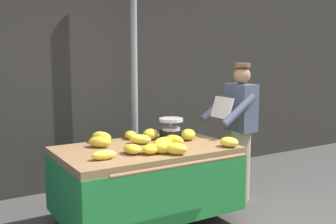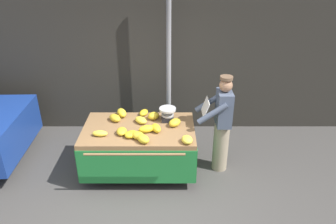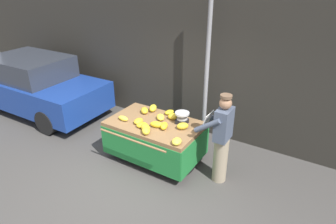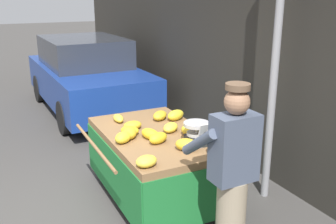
{
  "view_description": "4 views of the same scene",
  "coord_description": "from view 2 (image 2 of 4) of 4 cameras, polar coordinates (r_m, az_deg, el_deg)",
  "views": [
    {
      "loc": [
        -2.13,
        -2.87,
        1.87
      ],
      "look_at": [
        0.18,
        0.97,
        1.21
      ],
      "focal_mm": 45.2,
      "sensor_mm": 36.0,
      "label": 1
    },
    {
      "loc": [
        0.4,
        -3.56,
        3.44
      ],
      "look_at": [
        0.42,
        1.14,
        1.07
      ],
      "focal_mm": 34.37,
      "sensor_mm": 36.0,
      "label": 2
    },
    {
      "loc": [
        2.82,
        -3.16,
        3.56
      ],
      "look_at": [
        0.32,
        0.86,
        1.24
      ],
      "focal_mm": 31.33,
      "sensor_mm": 36.0,
      "label": 3
    },
    {
      "loc": [
        3.69,
        -0.7,
        2.4
      ],
      "look_at": [
        -0.02,
        1.12,
        1.11
      ],
      "focal_mm": 41.16,
      "sensor_mm": 36.0,
      "label": 4
    }
  ],
  "objects": [
    {
      "name": "ground_plane",
      "position": [
        4.97,
        -5.0,
        -17.24
      ],
      "size": [
        60.0,
        60.0,
        0.0
      ],
      "primitive_type": "plane",
      "color": "#423F3D"
    },
    {
      "name": "back_wall",
      "position": [
        6.47,
        -3.85,
        12.27
      ],
      "size": [
        16.0,
        0.24,
        3.66
      ],
      "primitive_type": "cube",
      "color": "#2D2B26",
      "rests_on": "ground"
    },
    {
      "name": "street_pole",
      "position": [
        6.06,
        -0.1,
        9.88
      ],
      "size": [
        0.09,
        0.09,
        3.37
      ],
      "primitive_type": "cylinder",
      "color": "gray",
      "rests_on": "ground"
    },
    {
      "name": "banana_cart",
      "position": [
        5.38,
        -5.33,
        -4.83
      ],
      "size": [
        1.84,
        1.32,
        0.85
      ],
      "color": "olive",
      "rests_on": "ground"
    },
    {
      "name": "weighing_scale",
      "position": [
        5.41,
        -0.28,
        -0.42
      ],
      "size": [
        0.28,
        0.28,
        0.24
      ],
      "color": "black",
      "rests_on": "banana_cart"
    },
    {
      "name": "banana_bunch_0",
      "position": [
        5.11,
        -12.18,
        -3.77
      ],
      "size": [
        0.25,
        0.13,
        0.09
      ],
      "primitive_type": "ellipsoid",
      "rotation": [
        0.0,
        0.0,
        1.5
      ],
      "color": "yellow",
      "rests_on": "banana_cart"
    },
    {
      "name": "banana_bunch_1",
      "position": [
        5.12,
        -2.33,
        -2.86
      ],
      "size": [
        0.21,
        0.27,
        0.12
      ],
      "primitive_type": "ellipsoid",
      "rotation": [
        0.0,
        0.0,
        0.37
      ],
      "color": "gold",
      "rests_on": "banana_cart"
    },
    {
      "name": "banana_bunch_2",
      "position": [
        4.85,
        -4.63,
        -4.78
      ],
      "size": [
        0.26,
        0.27,
        0.12
      ],
      "primitive_type": "ellipsoid",
      "rotation": [
        0.0,
        0.0,
        0.7
      ],
      "color": "yellow",
      "rests_on": "banana_cart"
    },
    {
      "name": "banana_bunch_3",
      "position": [
        5.0,
        -6.77,
        -3.96
      ],
      "size": [
        0.27,
        0.27,
        0.1
      ],
      "primitive_type": "ellipsoid",
      "rotation": [
        0.0,
        0.0,
        2.28
      ],
      "color": "gold",
      "rests_on": "banana_cart"
    },
    {
      "name": "banana_bunch_4",
      "position": [
        5.49,
        -2.79,
        -0.68
      ],
      "size": [
        0.26,
        0.24,
        0.13
      ],
      "primitive_type": "ellipsoid",
      "rotation": [
        0.0,
        0.0,
        2.11
      ],
      "color": "gold",
      "rests_on": "banana_cart"
    },
    {
      "name": "banana_bunch_5",
      "position": [
        4.95,
        -5.56,
        -4.16
      ],
      "size": [
        0.27,
        0.26,
        0.12
      ],
      "primitive_type": "ellipsoid",
      "rotation": [
        0.0,
        0.0,
        0.99
      ],
      "color": "gold",
      "rests_on": "banana_cart"
    },
    {
      "name": "banana_bunch_6",
      "position": [
        5.27,
        1.0,
        -1.88
      ],
      "size": [
        0.27,
        0.28,
        0.12
      ],
      "primitive_type": "ellipsoid",
      "rotation": [
        0.0,
        0.0,
        2.44
      ],
      "color": "gold",
      "rests_on": "banana_cart"
    },
    {
      "name": "banana_bunch_7",
      "position": [
        4.84,
        3.2,
        -4.91
      ],
      "size": [
        0.21,
        0.24,
        0.11
      ],
      "primitive_type": "ellipsoid",
      "rotation": [
        0.0,
        0.0,
        0.24
      ],
      "color": "yellow",
      "rests_on": "banana_cart"
    },
    {
      "name": "banana_bunch_8",
      "position": [
        5.11,
        -4.01,
        -3.02
      ],
      "size": [
        0.29,
        0.2,
        0.12
      ],
      "primitive_type": "ellipsoid",
      "rotation": [
        0.0,
        0.0,
        1.86
      ],
      "color": "gold",
      "rests_on": "banana_cart"
    },
    {
      "name": "banana_bunch_9",
      "position": [
        5.1,
        -8.41,
        -3.42
      ],
      "size": [
        0.18,
        0.24,
        0.1
      ],
      "primitive_type": "ellipsoid",
      "rotation": [
        0.0,
        0.0,
        0.09
      ],
      "color": "gold",
      "rests_on": "banana_cart"
    },
    {
      "name": "banana_bunch_10",
      "position": [
        5.65,
        -4.54,
        -0.11
      ],
      "size": [
        0.2,
        0.24,
        0.09
      ],
      "primitive_type": "ellipsoid",
      "rotation": [
        0.0,
        0.0,
        2.83
      ],
      "color": "gold",
      "rests_on": "banana_cart"
    },
    {
      "name": "banana_bunch_11",
      "position": [
        5.39,
        -5.02,
        -1.47
      ],
      "size": [
        0.28,
        0.28,
        0.1
      ],
      "primitive_type": "ellipsoid",
      "rotation": [
        0.0,
        0.0,
        0.72
      ],
      "color": "yellow",
      "rests_on": "banana_cart"
    },
    {
      "name": "banana_bunch_12",
      "position": [
        5.64,
        -8.42,
        -0.15
      ],
      "size": [
        0.24,
        0.3,
        0.13
      ],
      "primitive_type": "ellipsoid",
      "rotation": [
        0.0,
        0.0,
        0.41
      ],
      "color": "yellow",
      "rests_on": "banana_cart"
    },
    {
      "name": "banana_bunch_13",
      "position": [
        5.5,
        -9.6,
        -1.05
      ],
      "size": [
        0.28,
        0.29,
        0.11
      ],
      "primitive_type": "ellipsoid",
      "rotation": [
        0.0,
        0.0,
        0.72
      ],
      "color": "gold",
      "rests_on": "banana_cart"
    },
    {
      "name": "vendor_person",
      "position": [
        5.38,
        9.28,
        -2.15
      ],
      "size": [
        0.58,
        0.51,
        1.71
      ],
      "color": "gray",
      "rests_on": "ground"
    }
  ]
}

